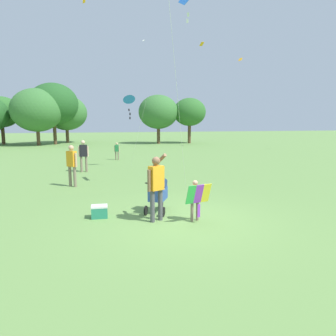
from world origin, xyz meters
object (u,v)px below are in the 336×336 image
object	(u,v)px
person_red_shirt	(117,150)
cooler_box	(99,211)
stroller	(158,192)
person_sitting_far	(72,162)
child_with_butterfly_kite	(196,197)
kite_orange_delta	(129,100)
kite_adult_black	(187,3)
person_couple_left	(83,153)
person_adult_flyer	(156,183)

from	to	relation	value
person_red_shirt	cooler_box	size ratio (longest dim) A/B	2.62
stroller	person_red_shirt	world-z (taller)	person_red_shirt
stroller	person_sitting_far	bearing A→B (deg)	123.64
child_with_butterfly_kite	person_sitting_far	size ratio (longest dim) A/B	0.66
kite_orange_delta	child_with_butterfly_kite	bearing A→B (deg)	-85.01
kite_adult_black	person_couple_left	world-z (taller)	kite_adult_black
kite_orange_delta	person_red_shirt	bearing A→B (deg)	99.47
stroller	child_with_butterfly_kite	bearing A→B (deg)	-51.60
kite_adult_black	child_with_butterfly_kite	bearing A→B (deg)	-101.01
person_sitting_far	person_couple_left	distance (m)	3.65
cooler_box	child_with_butterfly_kite	bearing A→B (deg)	-18.48
kite_adult_black	person_red_shirt	distance (m)	11.74
kite_orange_delta	person_adult_flyer	bearing A→B (deg)	-90.94
person_couple_left	kite_adult_black	bearing A→B (deg)	-51.41
stroller	person_adult_flyer	bearing A→B (deg)	-103.62
child_with_butterfly_kite	person_couple_left	size ratio (longest dim) A/B	0.68
person_red_shirt	person_sitting_far	bearing A→B (deg)	-104.84
person_red_shirt	cooler_box	xyz separation A→B (m)	(-1.08, -12.66, -0.52)
stroller	person_couple_left	world-z (taller)	person_couple_left
person_couple_left	kite_orange_delta	bearing A→B (deg)	22.73
kite_adult_black	person_sitting_far	bearing A→B (deg)	160.81
cooler_box	person_red_shirt	bearing A→B (deg)	85.13
person_adult_flyer	stroller	world-z (taller)	person_adult_flyer
person_adult_flyer	stroller	distance (m)	0.95
kite_adult_black	cooler_box	bearing A→B (deg)	-138.39
child_with_butterfly_kite	stroller	size ratio (longest dim) A/B	1.01
person_red_shirt	person_couple_left	bearing A→B (deg)	-112.76
person_red_shirt	person_couple_left	size ratio (longest dim) A/B	0.71
stroller	cooler_box	size ratio (longest dim) A/B	2.46
person_sitting_far	kite_orange_delta	bearing A→B (deg)	59.44
child_with_butterfly_kite	kite_orange_delta	xyz separation A→B (m)	(-0.87, 9.96, 3.11)
person_adult_flyer	person_red_shirt	xyz separation A→B (m)	(-0.43, 13.27, -0.36)
person_adult_flyer	person_red_shirt	size ratio (longest dim) A/B	1.56
child_with_butterfly_kite	kite_orange_delta	world-z (taller)	kite_orange_delta
person_sitting_far	cooler_box	world-z (taller)	person_sitting_far
person_couple_left	cooler_box	world-z (taller)	person_couple_left
kite_orange_delta	person_red_shirt	size ratio (longest dim) A/B	3.46
kite_orange_delta	person_couple_left	xyz separation A→B (m)	(-2.52, -1.05, -2.82)
kite_orange_delta	cooler_box	bearing A→B (deg)	-100.37
child_with_butterfly_kite	person_sitting_far	world-z (taller)	person_sitting_far
kite_orange_delta	person_sitting_far	size ratio (longest dim) A/B	2.40
person_adult_flyer	kite_adult_black	bearing A→B (deg)	63.41
person_sitting_far	cooler_box	bearing A→B (deg)	-76.00
child_with_butterfly_kite	person_couple_left	distance (m)	9.54
kite_orange_delta	person_sitting_far	world-z (taller)	kite_orange_delta
person_adult_flyer	person_red_shirt	bearing A→B (deg)	91.86
cooler_box	kite_orange_delta	bearing A→B (deg)	79.63
person_adult_flyer	kite_adult_black	distance (m)	7.00
kite_adult_black	cooler_box	size ratio (longest dim) A/B	16.81
person_adult_flyer	kite_adult_black	world-z (taller)	kite_adult_black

